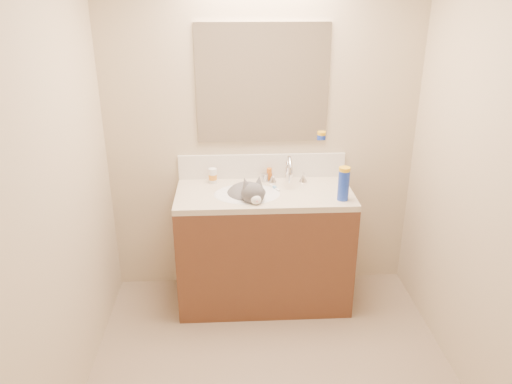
{
  "coord_description": "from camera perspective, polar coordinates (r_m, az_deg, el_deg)",
  "views": [
    {
      "loc": [
        -0.22,
        -2.14,
        2.17
      ],
      "look_at": [
        -0.06,
        0.92,
        0.88
      ],
      "focal_mm": 35.0,
      "sensor_mm": 36.0,
      "label": 1
    }
  ],
  "objects": [
    {
      "name": "room_shell",
      "position": [
        2.26,
        2.78,
        5.19
      ],
      "size": [
        2.24,
        2.54,
        2.52
      ],
      "color": "#BFAC8E",
      "rests_on": "ground"
    },
    {
      "name": "mirror",
      "position": [
        3.45,
        0.74,
        12.24
      ],
      "size": [
        0.9,
        0.02,
        0.8
      ],
      "primitive_type": "cube",
      "color": "white",
      "rests_on": "room_shell"
    },
    {
      "name": "amber_bottle",
      "position": [
        3.58,
        1.52,
        2.05
      ],
      "size": [
        0.04,
        0.04,
        0.09
      ],
      "primitive_type": "cylinder",
      "rotation": [
        0.0,
        0.0,
        -0.15
      ],
      "color": "#C56017",
      "rests_on": "counter_slab"
    },
    {
      "name": "silver_jar",
      "position": [
        3.56,
        0.97,
        1.66
      ],
      "size": [
        0.06,
        0.06,
        0.06
      ],
      "primitive_type": "cylinder",
      "rotation": [
        0.0,
        0.0,
        0.32
      ],
      "color": "#B7B7BC",
      "rests_on": "counter_slab"
    },
    {
      "name": "basin",
      "position": [
        3.38,
        -1.03,
        -1.3
      ],
      "size": [
        0.45,
        0.36,
        0.14
      ],
      "primitive_type": "ellipsoid",
      "color": "white",
      "rests_on": "vanity_cabinet"
    },
    {
      "name": "spray_can",
      "position": [
        3.28,
        9.97,
        0.75
      ],
      "size": [
        0.1,
        0.1,
        0.2
      ],
      "primitive_type": "cylinder",
      "rotation": [
        0.0,
        0.0,
        0.41
      ],
      "color": "#1A3ABC",
      "rests_on": "counter_slab"
    },
    {
      "name": "counter_slab",
      "position": [
        3.4,
        0.97,
        -0.28
      ],
      "size": [
        1.2,
        0.55,
        0.04
      ],
      "primitive_type": "cube",
      "color": "beige",
      "rests_on": "vanity_cabinet"
    },
    {
      "name": "cat",
      "position": [
        3.37,
        -0.91,
        -0.66
      ],
      "size": [
        0.39,
        0.44,
        0.32
      ],
      "rotation": [
        0.0,
        0.0,
        0.25
      ],
      "color": "#4B494B",
      "rests_on": "basin"
    },
    {
      "name": "vanity_cabinet",
      "position": [
        3.59,
        0.92,
        -6.61
      ],
      "size": [
        1.2,
        0.55,
        0.82
      ],
      "primitive_type": "cube",
      "color": "#562F1D",
      "rests_on": "ground"
    },
    {
      "name": "pill_label",
      "position": [
        3.54,
        -4.96,
        1.73
      ],
      "size": [
        0.06,
        0.06,
        0.04
      ],
      "primitive_type": "cylinder",
      "rotation": [
        0.0,
        0.0,
        0.03
      ],
      "color": "orange",
      "rests_on": "pill_bottle"
    },
    {
      "name": "backsplash",
      "position": [
        3.6,
        0.69,
        2.97
      ],
      "size": [
        1.2,
        0.02,
        0.18
      ],
      "primitive_type": "cube",
      "color": "silver",
      "rests_on": "counter_slab"
    },
    {
      "name": "toothbrush_head",
      "position": [
        3.44,
        2.15,
        0.55
      ],
      "size": [
        0.03,
        0.03,
        0.02
      ],
      "primitive_type": "cube",
      "rotation": [
        0.0,
        0.0,
        0.4
      ],
      "color": "#63A2D4",
      "rests_on": "counter_slab"
    },
    {
      "name": "toothbrush",
      "position": [
        3.45,
        2.15,
        0.5
      ],
      "size": [
        0.07,
        0.13,
        0.01
      ],
      "primitive_type": "cube",
      "rotation": [
        0.0,
        0.0,
        0.4
      ],
      "color": "silver",
      "rests_on": "counter_slab"
    },
    {
      "name": "spray_cap",
      "position": [
        3.24,
        10.09,
        2.42
      ],
      "size": [
        0.1,
        0.1,
        0.04
      ],
      "primitive_type": "cylinder",
      "rotation": [
        0.0,
        0.0,
        0.41
      ],
      "color": "gold",
      "rests_on": "spray_can"
    },
    {
      "name": "faucet",
      "position": [
        3.5,
        3.76,
        2.26
      ],
      "size": [
        0.28,
        0.2,
        0.21
      ],
      "color": "silver",
      "rests_on": "counter_slab"
    },
    {
      "name": "pill_bottle",
      "position": [
        3.54,
        -4.96,
        1.86
      ],
      "size": [
        0.06,
        0.06,
        0.11
      ],
      "primitive_type": "cylinder",
      "rotation": [
        0.0,
        0.0,
        0.03
      ],
      "color": "silver",
      "rests_on": "counter_slab"
    }
  ]
}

